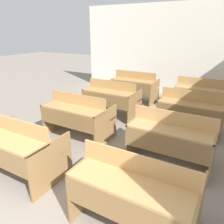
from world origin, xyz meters
TOP-DOWN VIEW (x-y plane):
  - wall_back at (0.00, 6.59)m, footprint 6.34×0.06m
  - bench_front_left at (-0.74, 1.19)m, footprint 1.27×0.78m
  - bench_front_right at (1.11, 1.19)m, footprint 1.27×0.78m
  - bench_second_left at (-0.74, 2.59)m, footprint 1.27×0.78m
  - bench_second_right at (1.11, 2.57)m, footprint 1.27×0.78m
  - bench_third_left at (-0.75, 3.92)m, footprint 1.27×0.78m
  - bench_third_right at (1.13, 3.95)m, footprint 1.27×0.78m
  - bench_back_left at (-0.75, 5.32)m, footprint 1.27×0.78m
  - bench_back_right at (1.13, 5.31)m, footprint 1.27×0.78m

SIDE VIEW (x-z plane):
  - bench_front_left at x=-0.74m, z-range 0.02..0.91m
  - bench_front_right at x=1.11m, z-range 0.02..0.91m
  - bench_second_left at x=-0.74m, z-range 0.02..0.91m
  - bench_second_right at x=1.11m, z-range 0.02..0.91m
  - bench_third_left at x=-0.75m, z-range 0.02..0.91m
  - bench_third_right at x=1.13m, z-range 0.02..0.91m
  - bench_back_left at x=-0.75m, z-range 0.02..0.91m
  - bench_back_right at x=1.13m, z-range 0.02..0.91m
  - wall_back at x=0.00m, z-range 0.00..2.82m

